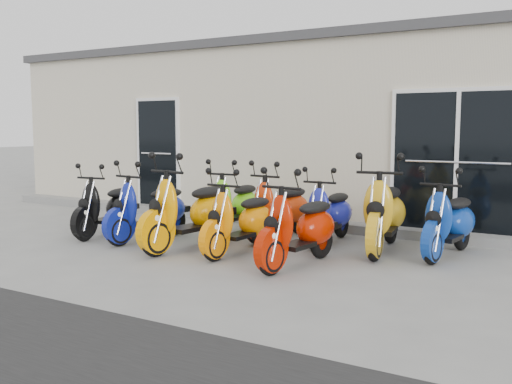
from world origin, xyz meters
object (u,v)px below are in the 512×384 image
scooter_front_blue (149,200)px  scooter_front_orange_a (190,200)px  scooter_back_blue (329,204)px  scooter_back_yellow (385,202)px  scooter_front_red (299,216)px  scooter_back_green (234,196)px  scooter_front_black (107,199)px  scooter_back_red (280,199)px  scooter_back_extra (450,211)px  scooter_front_orange_b (240,210)px

scooter_front_blue → scooter_front_orange_a: scooter_front_orange_a is taller
scooter_front_blue → scooter_back_blue: bearing=33.6°
scooter_front_orange_a → scooter_back_yellow: 2.72m
scooter_front_red → scooter_back_green: 2.39m
scooter_front_orange_a → scooter_back_green: size_ratio=1.13×
scooter_front_black → scooter_front_red: bearing=-11.3°
scooter_back_red → scooter_back_extra: bearing=8.0°
scooter_front_orange_b → scooter_back_green: bearing=130.5°
scooter_front_blue → scooter_back_green: scooter_front_blue is taller
scooter_back_red → scooter_back_extra: 2.55m
scooter_back_red → scooter_front_orange_a: bearing=-110.7°
scooter_front_orange_a → scooter_front_orange_b: bearing=14.5°
scooter_front_orange_b → scooter_back_yellow: bearing=39.4°
scooter_back_blue → scooter_front_orange_a: bearing=-137.8°
scooter_back_red → scooter_front_black: bearing=-146.8°
scooter_front_orange_b → scooter_front_orange_a: bearing=-168.4°
scooter_back_blue → scooter_back_green: bearing=-178.0°
scooter_back_blue → scooter_back_extra: (1.74, -0.05, 0.03)m
scooter_front_red → scooter_back_green: scooter_front_red is taller
scooter_front_blue → scooter_back_green: size_ratio=1.01×
scooter_back_yellow → scooter_front_black: bearing=-173.4°
scooter_front_black → scooter_back_extra: bearing=6.6°
scooter_front_red → scooter_back_yellow: size_ratio=0.90×
scooter_back_yellow → scooter_back_extra: scooter_back_yellow is taller
scooter_front_black → scooter_back_red: size_ratio=0.95×
scooter_back_green → scooter_back_extra: bearing=-2.3°
scooter_front_blue → scooter_back_red: (1.65, 1.14, -0.00)m
scooter_back_red → scooter_front_red: bearing=-46.4°
scooter_back_red → scooter_back_blue: 0.81m
scooter_front_orange_a → scooter_front_red: size_ratio=1.11×
scooter_front_black → scooter_back_green: size_ratio=0.95×
scooter_back_red → scooter_back_extra: (2.55, 0.00, 0.00)m
scooter_front_blue → scooter_back_blue: (2.46, 1.19, -0.04)m
scooter_front_orange_b → scooter_back_green: 1.52m
scooter_front_orange_a → scooter_back_yellow: size_ratio=0.99×
scooter_front_orange_a → scooter_back_green: 1.34m
scooter_front_blue → scooter_back_blue: scooter_front_blue is taller
scooter_front_blue → scooter_front_red: (2.70, -0.33, 0.01)m
scooter_front_orange_a → scooter_back_green: (-0.10, 1.33, -0.08)m
scooter_front_orange_a → scooter_front_red: 1.79m
scooter_front_blue → scooter_front_orange_a: 0.94m
scooter_front_black → scooter_back_yellow: bearing=7.7°
scooter_back_extra → scooter_front_red: bearing=-127.6°
scooter_front_orange_b → scooter_back_red: 1.24m
scooter_front_blue → scooter_front_orange_b: 1.70m
scooter_back_red → scooter_back_extra: same height
scooter_front_orange_b → scooter_back_yellow: size_ratio=0.86×
scooter_back_yellow → scooter_back_red: bearing=168.6°
scooter_front_black → scooter_front_blue: (0.84, 0.03, 0.03)m
scooter_front_black → scooter_back_extra: scooter_back_extra is taller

